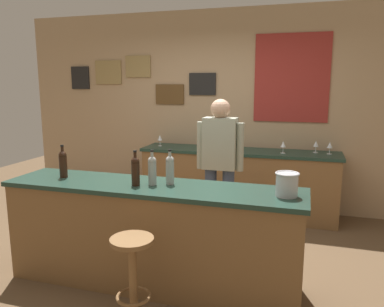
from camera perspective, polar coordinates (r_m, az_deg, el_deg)
The scene contains 16 objects.
ground_plane at distance 3.96m, azimuth -3.57°, elevation -16.21°, with size 10.00×10.00×0.00m, color brown.
back_wall at distance 5.49m, azimuth 3.77°, elevation 6.72°, with size 6.00×0.09×2.80m.
bar_counter at distance 3.43m, azimuth -6.05°, elevation -12.15°, with size 2.63×0.60×0.92m.
side_counter at distance 5.20m, azimuth 6.93°, elevation -4.34°, with size 2.65×0.56×0.90m.
bartender at distance 4.14m, azimuth 4.21°, elevation -1.26°, with size 0.52×0.21×1.62m.
bar_stool at distance 2.92m, azimuth -8.96°, elevation -16.49°, with size 0.32×0.32×0.68m.
wine_bottle_a at distance 3.69m, azimuth -18.90°, elevation -1.37°, with size 0.07×0.07×0.31m.
wine_bottle_b at distance 3.25m, azimuth -8.54°, elevation -2.47°, with size 0.07×0.07×0.31m.
wine_bottle_c at distance 3.25m, azimuth -6.02°, elevation -2.40°, with size 0.07×0.07×0.31m.
wine_bottle_d at distance 3.26m, azimuth -3.35°, elevation -2.32°, with size 0.07×0.07×0.31m.
ice_bucket at distance 3.01m, azimuth 14.14°, elevation -4.46°, with size 0.19×0.19×0.19m.
wine_glass_a at distance 5.41m, azimuth -4.87°, elevation 2.32°, with size 0.07×0.07×0.16m.
wine_glass_b at distance 5.13m, azimuth 2.77°, elevation 1.90°, with size 0.07×0.07×0.16m.
wine_glass_c at distance 4.95m, azimuth 13.62°, elevation 1.29°, with size 0.07×0.07×0.16m.
wine_glass_d at distance 5.11m, azimuth 18.22°, elevation 1.34°, with size 0.07×0.07×0.16m.
wine_glass_e at distance 5.06m, azimuth 20.10°, elevation 1.14°, with size 0.07×0.07×0.16m.
Camera 1 is at (1.25, -3.31, 1.78)m, focal length 35.30 mm.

